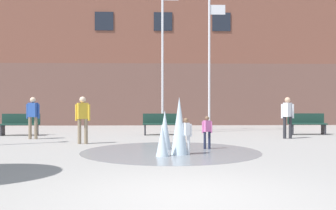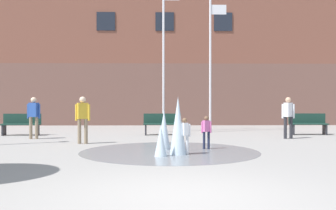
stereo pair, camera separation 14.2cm
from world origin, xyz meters
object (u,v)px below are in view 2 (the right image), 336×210
Objects in this scene: child_in_fountain at (185,133)px; adult_in_red at (34,114)px; adult_watching at (288,114)px; flagpole_left at (164,52)px; park_bench_near_trashcan at (162,124)px; adult_near_bench at (83,116)px; park_bench_far_right at (308,124)px; flagpole_right at (211,59)px; child_running at (206,130)px; park_bench_center at (21,124)px.

child_in_fountain is 0.62× the size of adult_in_red.
flagpole_left reaches higher than adult_watching.
adult_watching is at bearing -20.66° from park_bench_near_trashcan.
flagpole_left reaches higher than adult_near_bench.
adult_watching is (-1.46, -1.80, 0.45)m from park_bench_far_right.
adult_near_bench and adult_in_red have the same top height.
flagpole_right reaches higher than child_in_fountain.
adult_near_bench is (-3.26, 2.80, 0.35)m from child_in_fountain.
adult_near_bench is 1.00× the size of adult_watching.
child_running is 7.46m from flagpole_left.
adult_near_bench reaches higher than park_bench_center.
adult_watching reaches higher than park_bench_far_right.
park_bench_center is 0.25× the size of flagpole_right.
park_bench_center is 2.02m from adult_in_red.
adult_watching is at bearing -53.69° from flagpole_right.
flagpole_left is 2.22m from flagpole_right.
adult_near_bench is 0.25× the size of flagpole_right.
child_in_fountain is (-5.71, -6.25, 0.10)m from park_bench_far_right.
child_in_fountain is at bearing -66.60° from adult_near_bench.
park_bench_near_trashcan is at bearing -141.89° from adult_in_red.
park_bench_far_right is at bearing -22.17° from flagpole_right.
flagpole_right is (1.02, 6.65, 2.83)m from child_running.
park_bench_far_right is 1.01× the size of adult_watching.
park_bench_center is 0.23× the size of flagpole_left.
child_running is (0.73, 1.22, 0.00)m from child_in_fountain.
child_in_fountain is 4.32m from adult_near_bench.
park_bench_far_right is 1.01× the size of adult_near_bench.
flagpole_left reaches higher than park_bench_center.
park_bench_center and park_bench_far_right have the same top height.
adult_in_red is at bearing -146.51° from flagpole_left.
adult_watching is 0.25× the size of flagpole_right.
child_in_fountain is 7.12m from adult_in_red.
adult_watching is (7.52, 1.65, 0.00)m from adult_near_bench.
park_bench_far_right is (6.27, -0.01, 0.00)m from park_bench_near_trashcan.
park_bench_center is at bearing -154.72° from child_in_fountain.
adult_near_bench is at bearing -134.62° from flagpole_right.
flagpole_right is at bearing 157.83° from park_bench_far_right.
child_running is at bearing 170.56° from adult_in_red.
flagpole_left is at bearing -78.57° from adult_watching.
child_running is 7.30m from flagpole_right.
adult_near_bench is at bearing -158.97° from park_bench_far_right.
adult_watching reaches higher than child_in_fountain.
child_in_fountain is 0.16× the size of flagpole_right.
child_running is at bearing -98.68° from flagpole_right.
child_running is at bearing -34.64° from park_bench_center.
flagpole_left is at bearing -127.57° from adult_in_red.
park_bench_center is 1.00× the size of park_bench_near_trashcan.
adult_near_bench is 6.44m from flagpole_left.
park_bench_center is 4.74m from adult_near_bench.
child_in_fountain reaches higher than park_bench_near_trashcan.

